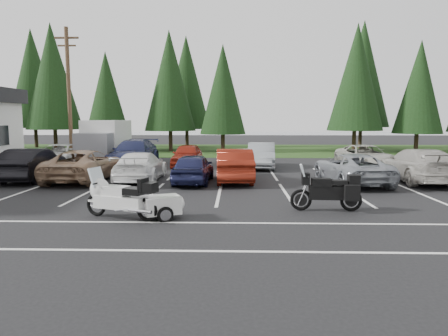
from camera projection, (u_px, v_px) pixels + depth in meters
ground at (205, 199)px, 15.04m from camera, size 120.00×120.00×0.00m
grass_strip at (224, 150)px, 38.85m from camera, size 80.00×16.00×0.01m
lake_water at (252, 136)px, 69.49m from camera, size 70.00×50.00×0.02m
utility_pole at (69, 93)px, 26.66m from camera, size 1.60×0.26×9.00m
box_truck at (103, 142)px, 27.50m from camera, size 2.40×5.60×2.90m
stall_markings at (208, 189)px, 17.03m from camera, size 32.00×16.00×0.01m
conifer_2 at (52, 76)px, 37.27m from camera, size 5.10×5.10×11.89m
conifer_3 at (106, 94)px, 35.93m from camera, size 3.87×3.87×9.02m
conifer_4 at (170, 81)px, 37.11m from camera, size 4.80×4.80×11.17m
conifer_5 at (223, 89)px, 35.78m from camera, size 4.14×4.14×9.63m
conifer_6 at (356, 77)px, 35.81m from camera, size 4.93×4.93×11.48m
conifer_7 at (419, 87)px, 35.46m from camera, size 4.27×4.27×9.94m
conifer_back_a at (33, 78)px, 41.52m from camera, size 5.28×5.28×12.30m
conifer_back_b at (186, 83)px, 41.61m from camera, size 4.97×4.97×11.58m
conifer_back_c at (363, 74)px, 40.32m from camera, size 5.50×5.50×12.81m
car_near_1 at (32, 164)px, 19.58m from camera, size 1.98×4.89×1.58m
car_near_2 at (85, 165)px, 19.44m from camera, size 2.60×5.50×1.52m
car_near_3 at (141, 167)px, 19.35m from camera, size 2.08×4.89×1.41m
car_near_4 at (193, 168)px, 18.73m from camera, size 1.82×4.18×1.40m
car_near_5 at (234, 165)px, 19.32m from camera, size 1.90×4.87×1.58m
car_near_6 at (351, 168)px, 18.52m from camera, size 2.87×5.32×1.42m
car_near_7 at (418, 165)px, 19.09m from camera, size 2.30×5.55×1.61m
car_far_0 at (59, 156)px, 24.89m from camera, size 2.41×5.16×1.43m
car_far_1 at (134, 153)px, 25.38m from camera, size 2.47×5.82×1.67m
car_far_2 at (187, 155)px, 25.18m from camera, size 1.77×4.26×1.44m
car_far_3 at (261, 155)px, 24.54m from camera, size 1.94×4.74×1.53m
car_far_4 at (365, 157)px, 24.22m from camera, size 2.74×5.31×1.43m
touring_motorcycle at (120, 194)px, 11.96m from camera, size 2.92×1.76×1.55m
cargo_trailer at (162, 207)px, 11.99m from camera, size 1.75×1.42×0.71m
adventure_motorcycle at (326, 187)px, 12.98m from camera, size 2.60×1.00×1.56m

